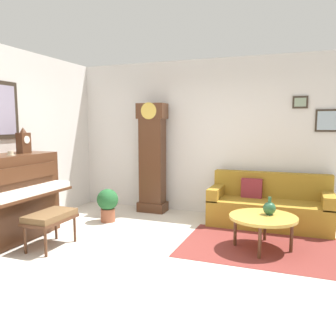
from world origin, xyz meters
name	(u,v)px	position (x,y,z in m)	size (l,w,h in m)	color
ground_plane	(160,261)	(0.00, 0.00, -0.05)	(6.40, 6.00, 0.10)	beige
wall_back	(209,137)	(0.01, 2.40, 1.40)	(5.30, 0.13, 2.80)	silver
area_rug	(261,247)	(1.14, 0.81, 0.00)	(2.10, 1.50, 0.01)	maroon
piano	(9,198)	(-2.23, -0.13, 0.62)	(0.87, 1.44, 1.22)	#4C2B19
piano_bench	(50,218)	(-1.50, -0.18, 0.41)	(0.42, 0.70, 0.48)	#4C2B19
grandfather_clock	(152,161)	(-0.99, 2.08, 0.96)	(0.52, 0.34, 2.03)	#4C2B19
couch	(269,206)	(1.15, 1.93, 0.31)	(1.90, 0.80, 0.84)	olive
coffee_table	(263,218)	(1.16, 0.76, 0.42)	(0.88, 0.88, 0.45)	gold
mantel_clock	(24,142)	(-2.23, 0.19, 1.39)	(0.13, 0.18, 0.38)	#4C2B19
teacup	(11,154)	(-2.13, -0.16, 1.24)	(0.12, 0.12, 0.06)	beige
green_jug	(269,208)	(1.23, 0.85, 0.54)	(0.17, 0.17, 0.24)	#234C33
potted_plant	(108,203)	(-1.42, 1.18, 0.32)	(0.36, 0.36, 0.56)	#935138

